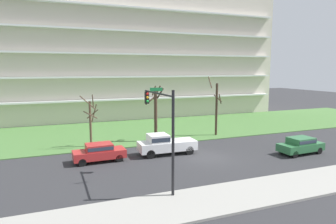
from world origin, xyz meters
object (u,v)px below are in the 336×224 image
sedan_green_center_left (301,145)px  pickup_white_near_left (165,144)px  sedan_red_center_right (99,152)px  tree_left (156,111)px  tree_far_left (91,120)px  traffic_signal_mast (162,120)px  tree_center (216,107)px

sedan_green_center_left → pickup_white_near_left: bearing=156.4°
sedan_green_center_left → sedan_red_center_right: 18.54m
tree_left → pickup_white_near_left: 5.69m
pickup_white_near_left → sedan_green_center_left: (11.95, -4.51, -0.14)m
tree_far_left → sedan_red_center_right: tree_far_left is taller
tree_far_left → pickup_white_near_left: size_ratio=1.00×
sedan_red_center_right → traffic_signal_mast: bearing=111.7°
tree_center → traffic_signal_mast: size_ratio=1.06×
tree_center → sedan_red_center_right: 15.74m
pickup_white_near_left → sedan_red_center_right: 6.04m
sedan_green_center_left → traffic_signal_mast: 15.57m
tree_far_left → tree_center: (14.61, 0.14, 0.64)m
sedan_green_center_left → traffic_signal_mast: bearing=-172.4°
pickup_white_near_left → sedan_red_center_right: size_ratio=1.23×
traffic_signal_mast → pickup_white_near_left: bearing=68.1°
pickup_white_near_left → sedan_green_center_left: size_ratio=1.22×
tree_left → tree_center: bearing=1.4°
sedan_green_center_left → traffic_signal_mast: (-14.87, -2.76, 3.70)m
tree_far_left → traffic_signal_mast: (3.11, -12.42, 1.79)m
tree_far_left → tree_center: bearing=0.5°
sedan_red_center_right → traffic_signal_mast: size_ratio=0.67×
tree_far_left → tree_left: (6.93, -0.05, 0.57)m
tree_far_left → sedan_green_center_left: size_ratio=1.21×
sedan_green_center_left → tree_far_left: bearing=148.9°
sedan_green_center_left → sedan_red_center_right: size_ratio=1.01×
tree_far_left → sedan_green_center_left: 20.51m
tree_left → sedan_red_center_right: 8.96m
tree_center → tree_left: bearing=-178.6°
pickup_white_near_left → sedan_red_center_right: bearing=1.7°
sedan_green_center_left → traffic_signal_mast: size_ratio=0.67×
tree_left → sedan_red_center_right: bearing=-143.5°
tree_left → tree_center: size_ratio=0.87×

